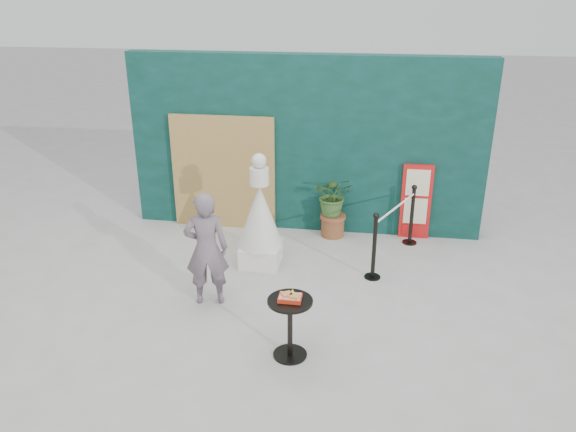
% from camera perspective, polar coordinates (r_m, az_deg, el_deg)
% --- Properties ---
extents(ground, '(60.00, 60.00, 0.00)m').
position_cam_1_polar(ground, '(7.34, -1.44, -10.84)').
color(ground, '#ADAAA5').
rests_on(ground, ground).
extents(back_wall, '(6.00, 0.30, 3.00)m').
position_cam_1_polar(back_wall, '(9.58, 1.78, 7.23)').
color(back_wall, '#0A2E24').
rests_on(back_wall, ground).
extents(bamboo_fence, '(1.80, 0.08, 2.00)m').
position_cam_1_polar(bamboo_fence, '(9.79, -6.59, 4.37)').
color(bamboo_fence, tan).
rests_on(bamboo_fence, ground).
extents(woman, '(0.65, 0.50, 1.59)m').
position_cam_1_polar(woman, '(7.50, -8.29, -3.34)').
color(woman, slate).
rests_on(woman, ground).
extents(menu_board, '(0.50, 0.07, 1.30)m').
position_cam_1_polar(menu_board, '(9.63, 12.86, 1.40)').
color(menu_board, red).
rests_on(menu_board, ground).
extents(statue, '(0.69, 0.69, 1.78)m').
position_cam_1_polar(statue, '(8.47, -2.85, -0.48)').
color(statue, white).
rests_on(statue, ground).
extents(cafe_table, '(0.52, 0.52, 0.75)m').
position_cam_1_polar(cafe_table, '(6.51, 0.21, -10.42)').
color(cafe_table, black).
rests_on(cafe_table, ground).
extents(food_basket, '(0.26, 0.19, 0.11)m').
position_cam_1_polar(food_basket, '(6.36, 0.23, -8.23)').
color(food_basket, red).
rests_on(food_basket, cafe_table).
extents(planter, '(0.65, 0.56, 1.10)m').
position_cam_1_polar(planter, '(9.49, 4.64, 1.55)').
color(planter, brown).
rests_on(planter, ground).
extents(stanchion_barrier, '(0.84, 1.54, 1.03)m').
position_cam_1_polar(stanchion_barrier, '(8.84, 10.74, -1.46)').
color(stanchion_barrier, black).
rests_on(stanchion_barrier, ground).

